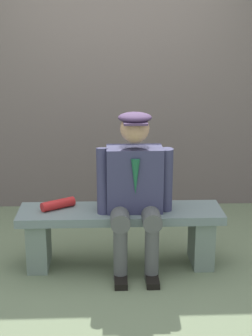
% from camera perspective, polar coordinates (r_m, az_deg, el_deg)
% --- Properties ---
extents(ground_plane, '(30.00, 30.00, 0.00)m').
position_cam_1_polar(ground_plane, '(4.33, -0.61, -10.67)').
color(ground_plane, '#687756').
extents(bench, '(1.65, 0.42, 0.48)m').
position_cam_1_polar(bench, '(4.19, -0.62, -6.68)').
color(bench, slate).
rests_on(bench, ground).
extents(seated_man, '(0.61, 0.58, 1.28)m').
position_cam_1_polar(seated_man, '(4.01, 1.00, -1.89)').
color(seated_man, '#343553').
rests_on(seated_man, ground).
extents(rolled_magazine, '(0.28, 0.22, 0.08)m').
position_cam_1_polar(rolled_magazine, '(4.18, -7.60, -4.03)').
color(rolled_magazine, '#B21E1E').
rests_on(rolled_magazine, bench).
extents(stadium_wall, '(12.00, 0.24, 2.54)m').
position_cam_1_polar(stadium_wall, '(5.50, -1.15, 8.87)').
color(stadium_wall, '#645853').
rests_on(stadium_wall, ground).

